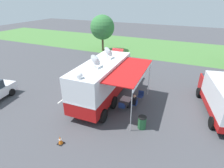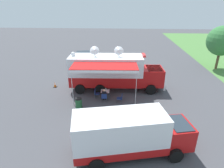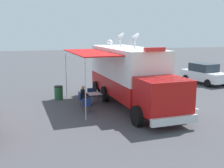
{
  "view_description": "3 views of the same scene",
  "coord_description": "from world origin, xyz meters",
  "px_view_note": "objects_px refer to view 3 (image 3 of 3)",
  "views": [
    {
      "loc": [
        6.34,
        -11.79,
        8.15
      ],
      "look_at": [
        0.52,
        0.88,
        1.38
      ],
      "focal_mm": 28.9,
      "sensor_mm": 36.0,
      "label": 1
    },
    {
      "loc": [
        17.66,
        1.73,
        8.27
      ],
      "look_at": [
        2.02,
        0.73,
        1.42
      ],
      "focal_mm": 29.79,
      "sensor_mm": 36.0,
      "label": 2
    },
    {
      "loc": [
        5.99,
        16.4,
        4.55
      ],
      "look_at": [
        1.08,
        0.45,
        1.33
      ],
      "focal_mm": 44.54,
      "sensor_mm": 36.0,
      "label": 3
    }
  ],
  "objects_px": {
    "command_truck": "(130,74)",
    "folding_chair_spare_by_truck": "(87,104)",
    "water_bottle": "(97,92)",
    "trash_bin": "(59,93)",
    "car_behind_truck": "(204,74)",
    "traffic_cone": "(104,83)",
    "folding_table": "(94,94)",
    "folding_chair_at_table": "(81,98)",
    "folding_chair_beside_table": "(91,94)",
    "seated_responder": "(84,95)"
  },
  "relations": [
    {
      "from": "folding_chair_spare_by_truck",
      "to": "car_behind_truck",
      "type": "distance_m",
      "value": 12.83
    },
    {
      "from": "folding_chair_beside_table",
      "to": "trash_bin",
      "type": "bearing_deg",
      "value": -31.86
    },
    {
      "from": "folding_table",
      "to": "car_behind_truck",
      "type": "bearing_deg",
      "value": -159.31
    },
    {
      "from": "command_truck",
      "to": "traffic_cone",
      "type": "height_order",
      "value": "command_truck"
    },
    {
      "from": "command_truck",
      "to": "trash_bin",
      "type": "bearing_deg",
      "value": -33.78
    },
    {
      "from": "command_truck",
      "to": "folding_chair_spare_by_truck",
      "type": "xyz_separation_m",
      "value": [
        2.91,
        0.82,
        -1.43
      ]
    },
    {
      "from": "folding_chair_at_table",
      "to": "car_behind_truck",
      "type": "relative_size",
      "value": 0.2
    },
    {
      "from": "seated_responder",
      "to": "trash_bin",
      "type": "relative_size",
      "value": 1.37
    },
    {
      "from": "folding_chair_beside_table",
      "to": "trash_bin",
      "type": "xyz_separation_m",
      "value": [
        1.97,
        -1.22,
        -0.06
      ]
    },
    {
      "from": "trash_bin",
      "to": "traffic_cone",
      "type": "bearing_deg",
      "value": -139.35
    },
    {
      "from": "folding_table",
      "to": "folding_chair_at_table",
      "type": "xyz_separation_m",
      "value": [
        0.8,
        -0.01,
        -0.16
      ]
    },
    {
      "from": "traffic_cone",
      "to": "folding_chair_at_table",
      "type": "bearing_deg",
      "value": 62.18
    },
    {
      "from": "folding_table",
      "to": "trash_bin",
      "type": "xyz_separation_m",
      "value": [
        1.95,
        -2.07,
        -0.22
      ]
    },
    {
      "from": "folding_chair_at_table",
      "to": "water_bottle",
      "type": "bearing_deg",
      "value": 176.58
    },
    {
      "from": "traffic_cone",
      "to": "water_bottle",
      "type": "bearing_deg",
      "value": 70.75
    },
    {
      "from": "folding_chair_spare_by_truck",
      "to": "seated_responder",
      "type": "xyz_separation_m",
      "value": [
        -0.18,
        -1.48,
        0.14
      ]
    },
    {
      "from": "folding_table",
      "to": "folding_chair_at_table",
      "type": "height_order",
      "value": "folding_chair_at_table"
    },
    {
      "from": "traffic_cone",
      "to": "car_behind_truck",
      "type": "bearing_deg",
      "value": 169.96
    },
    {
      "from": "folding_table",
      "to": "folding_chair_beside_table",
      "type": "distance_m",
      "value": 0.86
    },
    {
      "from": "car_behind_truck",
      "to": "traffic_cone",
      "type": "bearing_deg",
      "value": -10.04
    },
    {
      "from": "water_bottle",
      "to": "car_behind_truck",
      "type": "xyz_separation_m",
      "value": [
        -10.6,
        -4.12,
        0.05
      ]
    },
    {
      "from": "water_bottle",
      "to": "trash_bin",
      "type": "relative_size",
      "value": 0.25
    },
    {
      "from": "command_truck",
      "to": "folding_chair_spare_by_truck",
      "type": "distance_m",
      "value": 3.35
    },
    {
      "from": "folding_chair_at_table",
      "to": "traffic_cone",
      "type": "relative_size",
      "value": 1.5
    },
    {
      "from": "trash_bin",
      "to": "traffic_cone",
      "type": "height_order",
      "value": "trash_bin"
    },
    {
      "from": "command_truck",
      "to": "car_behind_truck",
      "type": "relative_size",
      "value": 2.16
    },
    {
      "from": "water_bottle",
      "to": "folding_chair_beside_table",
      "type": "distance_m",
      "value": 0.97
    },
    {
      "from": "command_truck",
      "to": "car_behind_truck",
      "type": "bearing_deg",
      "value": -151.38
    },
    {
      "from": "folding_chair_beside_table",
      "to": "car_behind_truck",
      "type": "bearing_deg",
      "value": -163.34
    },
    {
      "from": "trash_bin",
      "to": "water_bottle",
      "type": "bearing_deg",
      "value": 135.09
    },
    {
      "from": "command_truck",
      "to": "traffic_cone",
      "type": "relative_size",
      "value": 16.52
    },
    {
      "from": "trash_bin",
      "to": "car_behind_truck",
      "type": "bearing_deg",
      "value": -171.09
    },
    {
      "from": "water_bottle",
      "to": "car_behind_truck",
      "type": "height_order",
      "value": "car_behind_truck"
    },
    {
      "from": "folding_table",
      "to": "folding_chair_at_table",
      "type": "distance_m",
      "value": 0.82
    },
    {
      "from": "command_truck",
      "to": "folding_chair_at_table",
      "type": "distance_m",
      "value": 3.32
    },
    {
      "from": "command_truck",
      "to": "seated_responder",
      "type": "bearing_deg",
      "value": -13.74
    },
    {
      "from": "folding_table",
      "to": "car_behind_truck",
      "type": "distance_m",
      "value": 11.52
    },
    {
      "from": "water_bottle",
      "to": "trash_bin",
      "type": "height_order",
      "value": "water_bottle"
    },
    {
      "from": "trash_bin",
      "to": "folding_table",
      "type": "bearing_deg",
      "value": 133.31
    },
    {
      "from": "folding_table",
      "to": "trash_bin",
      "type": "relative_size",
      "value": 0.91
    },
    {
      "from": "folding_table",
      "to": "seated_responder",
      "type": "xyz_separation_m",
      "value": [
        0.61,
        -0.01,
        -0.02
      ]
    },
    {
      "from": "folding_chair_beside_table",
      "to": "trash_bin",
      "type": "distance_m",
      "value": 2.32
    },
    {
      "from": "water_bottle",
      "to": "folding_chair_spare_by_truck",
      "type": "distance_m",
      "value": 1.75
    },
    {
      "from": "folding_chair_spare_by_truck",
      "to": "seated_responder",
      "type": "distance_m",
      "value": 1.5
    },
    {
      "from": "folding_table",
      "to": "folding_chair_beside_table",
      "type": "height_order",
      "value": "folding_chair_beside_table"
    },
    {
      "from": "command_truck",
      "to": "folding_table",
      "type": "height_order",
      "value": "command_truck"
    },
    {
      "from": "folding_chair_spare_by_truck",
      "to": "folding_chair_at_table",
      "type": "bearing_deg",
      "value": -89.61
    },
    {
      "from": "traffic_cone",
      "to": "folding_table",
      "type": "bearing_deg",
      "value": 68.99
    },
    {
      "from": "folding_chair_beside_table",
      "to": "folding_chair_at_table",
      "type": "bearing_deg",
      "value": 45.97
    },
    {
      "from": "folding_chair_beside_table",
      "to": "traffic_cone",
      "type": "height_order",
      "value": "folding_chair_beside_table"
    }
  ]
}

